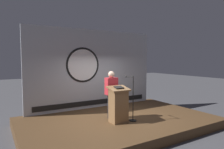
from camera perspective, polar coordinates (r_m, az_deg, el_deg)
name	(u,v)px	position (r m, az deg, el deg)	size (l,w,h in m)	color
ground_plane	(119,127)	(7.09, 1.88, -14.66)	(40.00, 40.00, 0.00)	#4C4C51
stage_platform	(119,122)	(7.05, 1.88, -13.51)	(6.40, 4.00, 0.30)	brown
banner_display	(94,69)	(8.32, -5.12, 1.51)	(5.56, 0.12, 3.22)	#B2B7C1
podium	(118,105)	(6.44, 1.86, -8.59)	(0.64, 0.50, 1.16)	olive
speaker_person	(111,94)	(6.80, -0.18, -5.70)	(0.40, 0.26, 1.61)	black
microphone_stand	(132,105)	(6.64, 5.72, -8.61)	(0.24, 0.56, 1.48)	black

